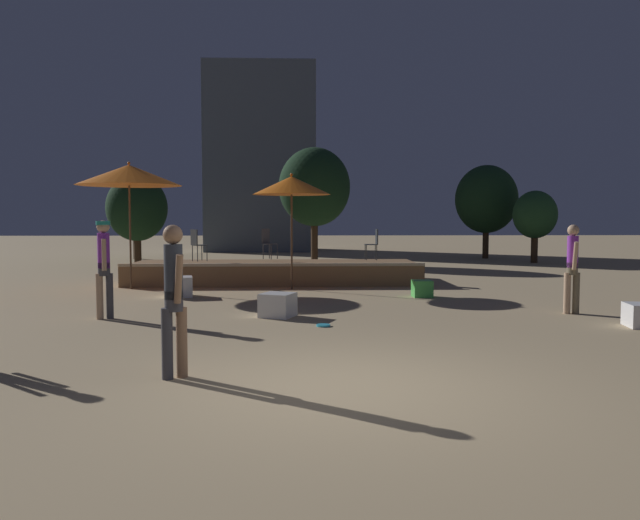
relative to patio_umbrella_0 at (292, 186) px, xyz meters
name	(u,v)px	position (x,y,z in m)	size (l,w,h in m)	color
ground_plane	(343,387)	(0.66, -9.52, -2.70)	(120.00, 120.00, 0.00)	tan
wooden_deck	(275,272)	(-0.52, 1.91, -2.42)	(8.25, 2.89, 0.65)	olive
patio_umbrella_0	(292,186)	(0.00, 0.00, 0.00)	(2.03, 2.03, 3.03)	brown
patio_umbrella_1	(129,175)	(-4.22, 0.20, 0.27)	(2.70, 2.70, 3.33)	brown
cube_seat_0	(179,287)	(-2.67, -1.44, -2.47)	(0.73, 0.73, 0.48)	white
cube_seat_2	(422,289)	(3.10, -1.71, -2.51)	(0.46, 0.46, 0.40)	#4CC651
cube_seat_3	(278,305)	(-0.22, -4.56, -2.48)	(0.75, 0.75, 0.45)	white
person_0	(104,263)	(-3.41, -4.69, -1.66)	(0.30, 0.50, 1.82)	#3F3F47
person_1	(174,294)	(-1.27, -9.05, -1.72)	(0.31, 0.46, 1.79)	#997051
person_3	(572,265)	(5.50, -4.37, -1.76)	(0.30, 0.49, 1.74)	#72664C
bistro_chair_0	(374,241)	(2.38, 1.78, -1.51)	(0.40, 0.40, 0.90)	#2D3338
bistro_chair_1	(197,242)	(-2.70, 1.47, -1.51)	(0.48, 0.48, 0.90)	#2D3338
bistro_chair_2	(268,241)	(-0.74, 2.36, -1.51)	(0.48, 0.47, 0.90)	#47474C
frisbee_disc	(323,325)	(0.60, -5.63, -2.69)	(0.24, 0.24, 0.03)	#33B2D8
background_tree_0	(535,215)	(10.02, 9.37, -0.71)	(1.80, 1.80, 3.00)	#3D2B1C
background_tree_1	(135,202)	(-7.21, 12.41, -0.10)	(2.35, 2.35, 3.91)	#3D2B1C
background_tree_2	(486,199)	(8.84, 12.24, 0.02)	(2.84, 2.84, 4.30)	#3D2B1C
background_tree_3	(137,208)	(-6.12, 8.36, -0.46)	(2.35, 2.35, 3.55)	#3D2B1C
background_tree_4	(314,187)	(0.83, 8.91, 0.40)	(2.87, 2.87, 4.70)	#3D2B1C
distant_building	(261,160)	(-1.92, 19.76, 2.48)	(6.13, 4.30, 10.37)	#4C5666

